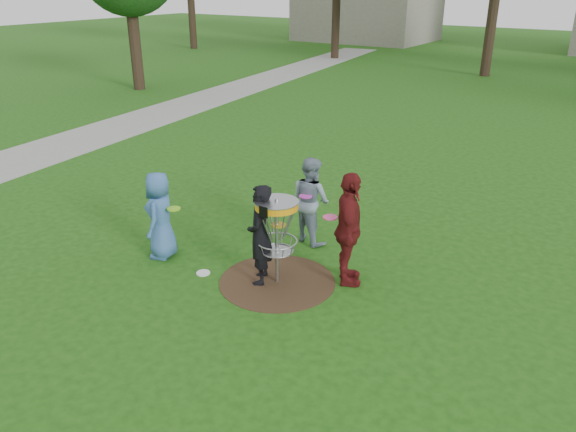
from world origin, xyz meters
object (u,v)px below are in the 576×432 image
Objects in this scene: player_blue at (160,215)px; disc_golf_basket at (277,221)px; player_maroon at (349,230)px; player_grey at (311,200)px; player_black at (260,235)px.

disc_golf_basket is (2.10, 0.33, 0.28)m from player_blue.
player_blue is at bearing -170.94° from disc_golf_basket.
player_grey is at bearing 22.77° from player_maroon.
player_maroon reaches higher than player_blue.
player_maroon is at bearing 33.93° from disc_golf_basket.
disc_golf_basket is at bearing 120.73° from player_grey.
player_maroon reaches higher than disc_golf_basket.
player_blue reaches higher than disc_golf_basket.
player_black is at bearing 71.52° from player_blue.
player_blue is 3.13m from player_maroon.
player_black is at bearing 92.43° from player_maroon.
player_black is 1.14× the size of disc_golf_basket.
player_blue is 0.94× the size of player_black.
player_maroon is (1.11, 0.71, 0.10)m from player_black.
player_maroon reaches higher than player_grey.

